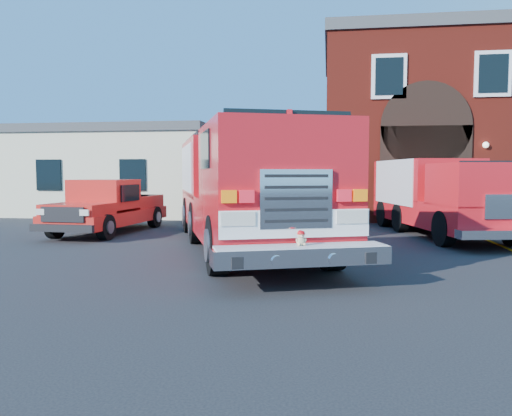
# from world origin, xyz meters

# --- Properties ---
(ground) EXTENTS (100.00, 100.00, 0.00)m
(ground) POSITION_xyz_m (0.00, 0.00, 0.00)
(ground) COLOR black
(ground) RESTS_ON ground
(parking_stripe_mid) EXTENTS (0.12, 3.00, 0.01)m
(parking_stripe_mid) POSITION_xyz_m (6.50, 4.00, 0.00)
(parking_stripe_mid) COLOR yellow
(parking_stripe_mid) RESTS_ON ground
(parking_stripe_far) EXTENTS (0.12, 3.00, 0.01)m
(parking_stripe_far) POSITION_xyz_m (6.50, 7.00, 0.00)
(parking_stripe_far) COLOR yellow
(parking_stripe_far) RESTS_ON ground
(fire_station) EXTENTS (15.20, 10.20, 8.45)m
(fire_station) POSITION_xyz_m (8.99, 13.98, 4.25)
(fire_station) COLOR maroon
(fire_station) RESTS_ON ground
(side_building) EXTENTS (10.20, 8.20, 4.35)m
(side_building) POSITION_xyz_m (-9.00, 13.00, 2.20)
(side_building) COLOR beige
(side_building) RESTS_ON ground
(fire_engine) EXTENTS (6.44, 11.03, 3.29)m
(fire_engine) POSITION_xyz_m (-0.71, 1.46, 1.70)
(fire_engine) COLOR black
(fire_engine) RESTS_ON ground
(pickup_truck) EXTENTS (2.41, 5.80, 1.86)m
(pickup_truck) POSITION_xyz_m (-5.99, 4.28, 0.88)
(pickup_truck) COLOR black
(pickup_truck) RESTS_ON ground
(secondary_truck) EXTENTS (3.94, 8.17, 2.55)m
(secondary_truck) POSITION_xyz_m (5.31, 5.27, 1.39)
(secondary_truck) COLOR black
(secondary_truck) RESTS_ON ground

